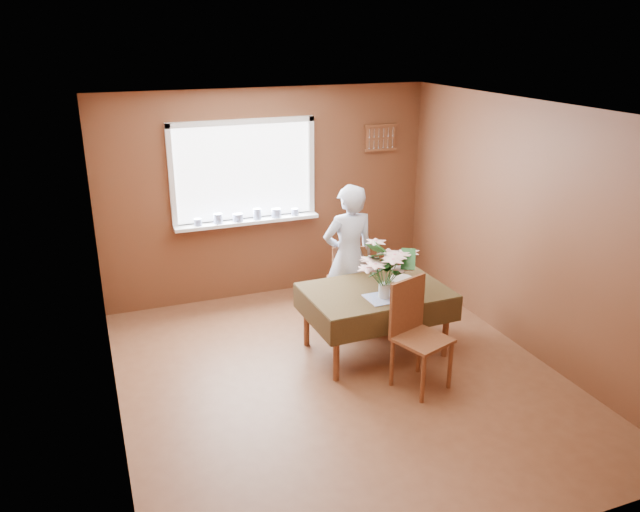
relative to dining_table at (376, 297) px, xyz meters
name	(u,v)px	position (x,y,z in m)	size (l,w,h in m)	color
floor	(341,378)	(-0.54, -0.39, -0.60)	(4.50, 4.50, 0.00)	brown
ceiling	(344,110)	(-0.54, -0.39, 1.90)	(4.50, 4.50, 0.00)	white
wall_back	(269,195)	(-0.54, 1.86, 0.65)	(4.00, 4.00, 0.00)	brown
wall_front	(499,382)	(-0.54, -2.64, 0.65)	(4.00, 4.00, 0.00)	brown
wall_left	(104,287)	(-2.54, -0.39, 0.65)	(4.50, 4.50, 0.00)	brown
wall_right	(528,230)	(1.46, -0.39, 0.65)	(4.50, 4.50, 0.00)	brown
window_assembly	(245,190)	(-0.84, 1.81, 0.75)	(1.72, 0.20, 1.22)	white
spoon_rack	(381,138)	(0.91, 1.83, 1.25)	(0.44, 0.05, 0.33)	brown
dining_table	(376,297)	(0.00, 0.00, 0.00)	(1.43, 1.00, 0.69)	brown
chair_far	(347,278)	(0.03, 0.79, -0.11)	(0.46, 0.46, 0.90)	brown
chair_near	(415,330)	(0.06, -0.69, -0.05)	(0.55, 0.55, 1.01)	brown
seated_woman	(349,257)	(-0.02, 0.65, 0.20)	(0.59, 0.39, 1.61)	white
flower_bouquet	(385,267)	(-0.02, -0.21, 0.40)	(0.57, 0.57, 0.49)	white
side_plate	(401,279)	(0.36, 0.14, 0.09)	(0.24, 0.24, 0.01)	white
table_knife	(396,292)	(0.15, -0.14, 0.09)	(0.02, 0.24, 0.00)	silver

